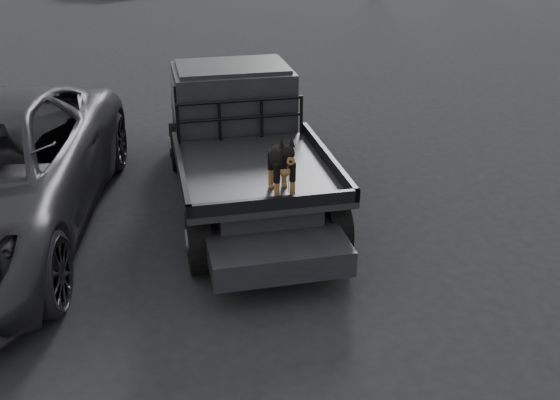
{
  "coord_description": "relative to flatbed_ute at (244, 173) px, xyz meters",
  "views": [
    {
      "loc": [
        -0.66,
        -5.79,
        4.01
      ],
      "look_at": [
        0.58,
        -0.19,
        1.23
      ],
      "focal_mm": 40.0,
      "sensor_mm": 36.0,
      "label": 1
    }
  ],
  "objects": [
    {
      "name": "flatbed_ute",
      "position": [
        0.0,
        0.0,
        0.0
      ],
      "size": [
        2.0,
        5.4,
        0.92
      ],
      "primitive_type": null,
      "color": "black",
      "rests_on": "ground"
    },
    {
      "name": "dog",
      "position": [
        0.15,
        -1.73,
        0.83
      ],
      "size": [
        0.32,
        0.6,
        0.74
      ],
      "primitive_type": null,
      "color": "black",
      "rests_on": "flatbed_ute"
    },
    {
      "name": "headache_rack",
      "position": [
        0.0,
        0.2,
        0.74
      ],
      "size": [
        1.8,
        0.08,
        0.55
      ],
      "primitive_type": null,
      "color": "black",
      "rests_on": "flatbed_ute"
    },
    {
      "name": "ute_cab",
      "position": [
        0.0,
        0.95,
        0.9
      ],
      "size": [
        1.72,
        1.3,
        0.88
      ],
      "primitive_type": null,
      "color": "black",
      "rests_on": "flatbed_ute"
    },
    {
      "name": "ground",
      "position": [
        -0.61,
        -2.32,
        -0.46
      ],
      "size": [
        120.0,
        120.0,
        0.0
      ],
      "primitive_type": "plane",
      "color": "black",
      "rests_on": "ground"
    }
  ]
}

